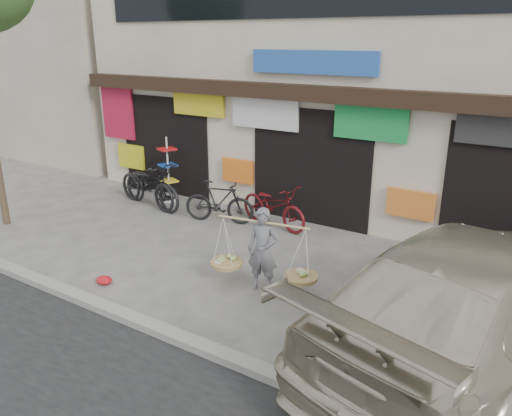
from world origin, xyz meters
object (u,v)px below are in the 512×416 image
Objects in this scene: bike_2 at (274,205)px; display_rack at (168,175)px; bike_1 at (219,202)px; street_vendor at (263,254)px; bike_3 at (152,185)px; suv at (482,296)px; bike_0 at (147,184)px.

display_rack is at bearing 100.27° from bike_2.
bike_1 is at bearing 124.49° from bike_2.
display_rack reaches higher than street_vendor.
bike_3 is (-3.38, -0.49, 0.08)m from bike_2.
suv reaches higher than bike_2.
bike_0 is 3.58m from bike_2.
street_vendor is at bearing -147.89° from bike_1.
street_vendor is 5.50m from bike_0.
bike_1 is at bearing -16.68° from display_rack.
street_vendor is 0.29× the size of suv.
bike_2 is 0.87× the size of bike_3.
bike_1 is 0.98× the size of display_rack.
bike_2 is at bearing -85.71° from bike_1.
suv reaches higher than street_vendor.
bike_2 is at bearing -14.75° from suv.
bike_0 is at bearing -0.47° from suv.
suv is at bearing -94.58° from bike_3.
street_vendor reaches higher than bike_1.
bike_0 is at bearing 100.80° from bike_3.
display_rack reaches higher than bike_0.
bike_0 is 8.78m from suv.
street_vendor is 0.86× the size of bike_0.
bike_0 is 1.00× the size of bike_3.
street_vendor is 3.16m from bike_2.
bike_3 is 1.29× the size of display_rack.
bike_2 is at bearing -71.32° from bike_0.
suv is at bearing -9.31° from street_vendor.
bike_1 is at bearing -5.90° from suv.
bike_0 is 2.32m from bike_1.
street_vendor is at bearing -139.25° from bike_2.
bike_1 is (-2.67, 2.32, -0.17)m from street_vendor.
street_vendor is 0.86× the size of bike_3.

